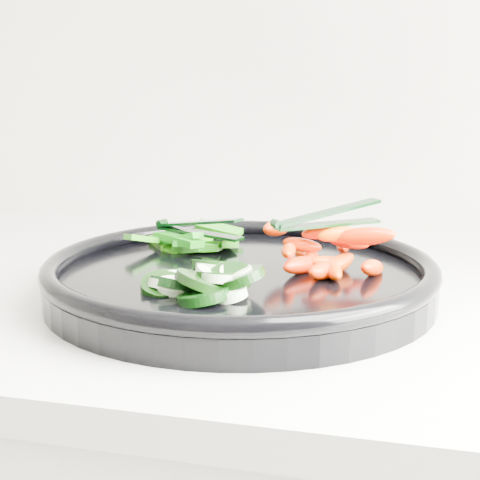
# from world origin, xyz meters

# --- Properties ---
(veggie_tray) EXTENTS (0.46, 0.46, 0.04)m
(veggie_tray) POSITION_xyz_m (0.45, 1.64, 0.95)
(veggie_tray) COLOR black
(veggie_tray) RESTS_ON counter
(cucumber_pile) EXTENTS (0.12, 0.12, 0.04)m
(cucumber_pile) POSITION_xyz_m (0.43, 1.57, 0.96)
(cucumber_pile) COLOR black
(cucumber_pile) RESTS_ON veggie_tray
(carrot_pile) EXTENTS (0.13, 0.15, 0.05)m
(carrot_pile) POSITION_xyz_m (0.53, 1.66, 0.97)
(carrot_pile) COLOR #E95F00
(carrot_pile) RESTS_ON veggie_tray
(pepper_pile) EXTENTS (0.12, 0.10, 0.03)m
(pepper_pile) POSITION_xyz_m (0.38, 1.71, 0.96)
(pepper_pile) COLOR #0A720E
(pepper_pile) RESTS_ON veggie_tray
(tong_carrot) EXTENTS (0.10, 0.08, 0.02)m
(tong_carrot) POSITION_xyz_m (0.53, 1.67, 1.00)
(tong_carrot) COLOR black
(tong_carrot) RESTS_ON carrot_pile
(tong_pepper) EXTENTS (0.11, 0.06, 0.02)m
(tong_pepper) POSITION_xyz_m (0.39, 1.71, 0.98)
(tong_pepper) COLOR black
(tong_pepper) RESTS_ON pepper_pile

